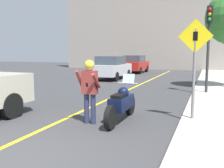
% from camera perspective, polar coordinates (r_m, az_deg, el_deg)
% --- Properties ---
extents(ground_plane, '(80.00, 80.00, 0.00)m').
position_cam_1_polar(ground_plane, '(4.97, -23.13, -16.27)').
color(ground_plane, '#38383A').
extents(road_center_line, '(0.12, 36.00, 0.01)m').
position_cam_1_polar(road_center_line, '(10.18, -1.47, -3.75)').
color(road_center_line, yellow).
rests_on(road_center_line, ground).
extents(building_backdrop, '(28.00, 1.20, 9.07)m').
position_cam_1_polar(building_backdrop, '(29.52, 15.15, 11.98)').
color(building_backdrop, gray).
rests_on(building_backdrop, ground).
extents(motorcycle, '(0.62, 2.29, 1.30)m').
position_cam_1_polar(motorcycle, '(7.05, 2.20, -4.51)').
color(motorcycle, black).
rests_on(motorcycle, ground).
extents(person_biker, '(0.59, 0.48, 1.74)m').
position_cam_1_polar(person_biker, '(6.73, -5.17, -0.19)').
color(person_biker, '#282D4C').
rests_on(person_biker, ground).
extents(crossing_sign, '(0.91, 0.08, 2.72)m').
position_cam_1_polar(crossing_sign, '(7.16, 18.35, 5.31)').
color(crossing_sign, slate).
rests_on(crossing_sign, sidewalk_curb).
extents(traffic_light, '(0.26, 0.30, 3.89)m').
position_cam_1_polar(traffic_light, '(12.26, 21.26, 10.78)').
color(traffic_light, '#2D2D30').
rests_on(traffic_light, sidewalk_curb).
extents(parked_car_silver, '(1.88, 4.20, 1.68)m').
position_cam_1_polar(parked_car_silver, '(18.36, -0.13, 3.81)').
color(parked_car_silver, black).
rests_on(parked_car_silver, ground).
extents(parked_car_red, '(1.88, 4.20, 1.68)m').
position_cam_1_polar(parked_car_red, '(24.31, 5.30, 4.60)').
color(parked_car_red, black).
rests_on(parked_car_red, ground).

